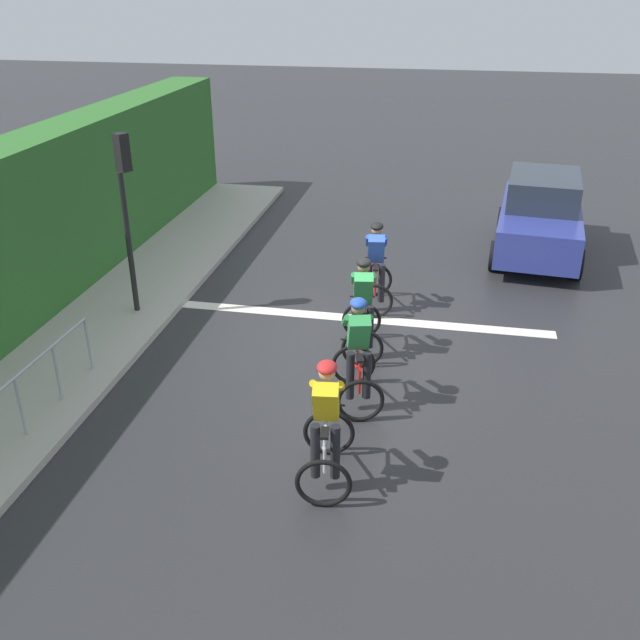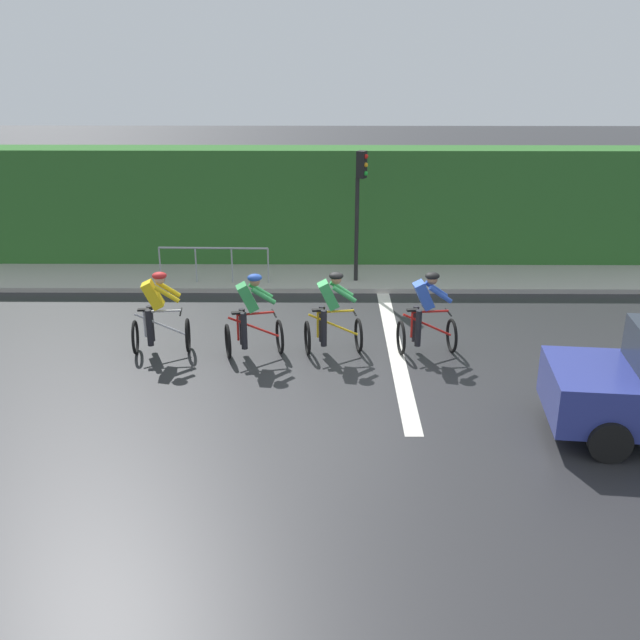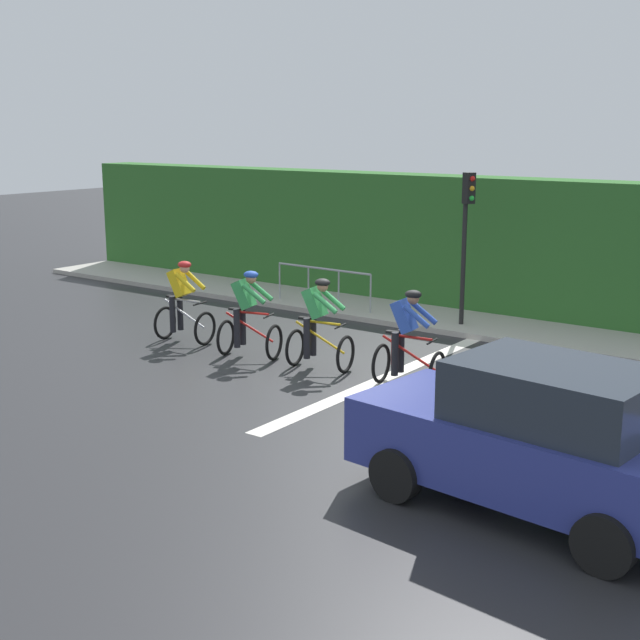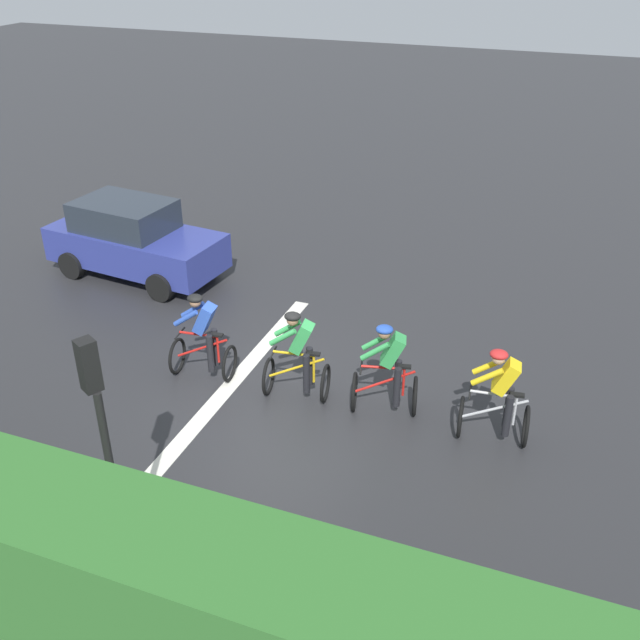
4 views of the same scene
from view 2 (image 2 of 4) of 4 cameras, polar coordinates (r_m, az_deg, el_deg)
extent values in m
plane|color=#28282B|center=(14.82, 2.62, -2.21)|extent=(80.00, 80.00, 0.00)
cube|color=#ADA89E|center=(19.35, -3.81, 3.59)|extent=(2.80, 21.86, 0.12)
cube|color=gray|center=(20.17, -3.64, 4.75)|extent=(0.44, 21.86, 0.41)
cube|color=#2D6628|center=(20.12, -3.67, 8.73)|extent=(1.10, 21.86, 3.14)
cube|color=silver|center=(14.87, 5.83, -2.20)|extent=(7.00, 0.30, 0.01)
torus|color=black|center=(14.78, -10.19, -1.17)|extent=(0.68, 0.14, 0.68)
torus|color=black|center=(14.90, -14.11, -1.31)|extent=(0.68, 0.14, 0.68)
cylinder|color=silver|center=(14.74, -12.23, -0.34)|extent=(0.16, 0.99, 0.51)
cylinder|color=silver|center=(14.77, -13.42, -0.29)|extent=(0.04, 0.04, 0.55)
cylinder|color=silver|center=(14.64, -12.12, 0.67)|extent=(0.13, 0.71, 0.04)
cube|color=black|center=(14.67, -13.51, 0.78)|extent=(0.12, 0.23, 0.04)
cylinder|color=black|center=(14.61, -10.72, 0.63)|extent=(0.42, 0.08, 0.03)
cube|color=yellow|center=(14.54, -12.82, 1.92)|extent=(0.34, 0.44, 0.57)
sphere|color=tan|center=(14.43, -12.31, 3.11)|extent=(0.20, 0.20, 0.20)
ellipsoid|color=red|center=(14.41, -12.33, 3.38)|extent=(0.27, 0.31, 0.14)
cylinder|color=black|center=(14.88, -12.96, -0.27)|extent=(0.12, 0.12, 0.74)
cylinder|color=black|center=(14.66, -13.06, -0.60)|extent=(0.12, 0.12, 0.74)
cylinder|color=yellow|center=(14.64, -11.66, 2.37)|extent=(0.14, 0.48, 0.37)
cylinder|color=yellow|center=(14.34, -11.77, 1.97)|extent=(0.14, 0.48, 0.37)
torus|color=black|center=(14.51, -3.13, -1.29)|extent=(0.67, 0.22, 0.68)
torus|color=black|center=(14.38, -7.14, -1.64)|extent=(0.67, 0.22, 0.68)
cylinder|color=red|center=(14.34, -5.16, -0.54)|extent=(0.28, 0.97, 0.51)
cylinder|color=red|center=(14.29, -6.37, -0.55)|extent=(0.04, 0.04, 0.55)
cylinder|color=red|center=(14.25, -4.99, 0.51)|extent=(0.21, 0.70, 0.04)
cube|color=black|center=(14.19, -6.42, 0.56)|extent=(0.15, 0.24, 0.04)
cylinder|color=black|center=(14.31, -3.58, 0.53)|extent=(0.42, 0.13, 0.03)
cube|color=green|center=(14.11, -5.65, 1.77)|extent=(0.39, 0.47, 0.57)
sphere|color=#9E7051|center=(14.03, -5.07, 3.01)|extent=(0.20, 0.20, 0.20)
ellipsoid|color=#264CB2|center=(14.01, -5.08, 3.28)|extent=(0.30, 0.33, 0.14)
cylinder|color=black|center=(14.43, -6.03, -0.50)|extent=(0.12, 0.12, 0.74)
cylinder|color=black|center=(14.21, -5.90, -0.85)|extent=(0.12, 0.12, 0.74)
cylinder|color=green|center=(14.28, -4.61, 2.27)|extent=(0.20, 0.49, 0.37)
cylinder|color=green|center=(13.98, -4.41, 1.86)|extent=(0.20, 0.49, 0.37)
torus|color=black|center=(14.57, 3.01, -1.17)|extent=(0.68, 0.16, 0.68)
torus|color=black|center=(14.42, -0.98, -1.39)|extent=(0.68, 0.16, 0.68)
cylinder|color=gold|center=(14.40, 1.03, -0.36)|extent=(0.19, 0.98, 0.51)
cylinder|color=gold|center=(14.35, -0.17, -0.33)|extent=(0.04, 0.04, 0.55)
cylinder|color=gold|center=(14.31, 1.24, 0.67)|extent=(0.15, 0.71, 0.04)
cube|color=black|center=(14.24, -0.18, 0.77)|extent=(0.13, 0.23, 0.04)
cylinder|color=black|center=(14.38, 2.64, 0.65)|extent=(0.42, 0.09, 0.03)
cube|color=green|center=(14.17, 0.64, 1.95)|extent=(0.36, 0.45, 0.57)
sphere|color=#9E7051|center=(14.09, 1.26, 3.17)|extent=(0.20, 0.20, 0.20)
ellipsoid|color=black|center=(14.07, 1.26, 3.44)|extent=(0.28, 0.31, 0.14)
cylinder|color=black|center=(14.49, 0.16, -0.30)|extent=(0.12, 0.12, 0.74)
cylinder|color=black|center=(14.26, 0.30, -0.65)|extent=(0.12, 0.12, 0.74)
cylinder|color=green|center=(14.34, 1.67, 2.41)|extent=(0.16, 0.49, 0.37)
cylinder|color=green|center=(14.05, 1.89, 2.00)|extent=(0.16, 0.49, 0.37)
torus|color=black|center=(14.76, 10.16, -1.20)|extent=(0.68, 0.14, 0.68)
torus|color=black|center=(14.52, 6.29, -1.37)|extent=(0.68, 0.14, 0.68)
cylinder|color=red|center=(14.54, 8.29, -0.37)|extent=(0.16, 0.99, 0.51)
cylinder|color=red|center=(14.46, 7.12, -0.33)|extent=(0.04, 0.04, 0.55)
cylinder|color=red|center=(14.46, 8.54, 0.65)|extent=(0.13, 0.71, 0.04)
cube|color=black|center=(14.36, 7.17, 0.77)|extent=(0.12, 0.23, 0.04)
cylinder|color=black|center=(14.56, 9.90, 0.61)|extent=(0.42, 0.08, 0.03)
cube|color=#2D51B7|center=(14.30, 8.02, 1.93)|extent=(0.34, 0.44, 0.57)
sphere|color=#9E7051|center=(14.24, 8.68, 3.12)|extent=(0.20, 0.20, 0.20)
ellipsoid|color=black|center=(14.22, 8.70, 3.39)|extent=(0.27, 0.31, 0.14)
cylinder|color=black|center=(14.61, 7.40, -0.30)|extent=(0.12, 0.12, 0.74)
cylinder|color=black|center=(14.39, 7.61, -0.64)|extent=(0.12, 0.12, 0.74)
cylinder|color=#2D51B7|center=(14.50, 8.98, 2.37)|extent=(0.14, 0.48, 0.37)
cylinder|color=#2D51B7|center=(14.21, 9.30, 1.96)|extent=(0.14, 0.48, 0.37)
cylinder|color=black|center=(11.70, 21.49, -8.72)|extent=(0.28, 0.66, 0.64)
cylinder|color=black|center=(13.13, 19.76, -5.16)|extent=(0.28, 0.66, 0.64)
cube|color=#EAEACC|center=(11.59, 17.89, -5.86)|extent=(0.29, 0.11, 0.16)
cube|color=#EAEACC|center=(12.49, 17.04, -3.76)|extent=(0.29, 0.11, 0.16)
cylinder|color=black|center=(18.27, 2.85, 6.77)|extent=(0.10, 0.10, 2.70)
cube|color=black|center=(17.89, 3.24, 11.92)|extent=(0.27, 0.27, 0.64)
sphere|color=red|center=(17.82, 3.58, 12.53)|extent=(0.11, 0.11, 0.11)
sphere|color=orange|center=(17.85, 3.56, 11.89)|extent=(0.11, 0.11, 0.11)
sphere|color=green|center=(17.88, 3.55, 11.26)|extent=(0.11, 0.11, 0.11)
cylinder|color=#999EA3|center=(18.38, -8.27, 5.53)|extent=(0.11, 2.70, 0.05)
cylinder|color=#999EA3|center=(18.33, -4.02, 4.03)|extent=(0.04, 0.04, 1.00)
cylinder|color=#999EA3|center=(18.44, -6.81, 4.04)|extent=(0.04, 0.04, 1.00)
cylinder|color=#999EA3|center=(18.60, -9.56, 4.04)|extent=(0.04, 0.04, 1.00)
cylinder|color=#999EA3|center=(18.79, -12.26, 4.03)|extent=(0.04, 0.04, 1.00)
camera|label=1|loc=(15.83, -41.25, 15.56)|focal=39.32mm
camera|label=3|loc=(9.26, 79.07, -6.07)|focal=48.51mm
camera|label=4|loc=(23.46, -10.25, 24.48)|focal=40.75mm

